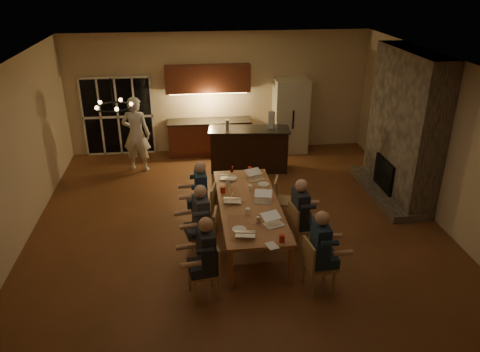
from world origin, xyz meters
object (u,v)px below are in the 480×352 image
dining_table (249,220)px  person_left_far (201,195)px  chair_left_far (204,206)px  chair_right_far (285,200)px  bar_island (249,149)px  can_cola (232,169)px  person_right_mid (300,215)px  laptop_c (233,196)px  refrigerator (290,116)px  can_right (268,191)px  bar_blender (272,120)px  chair_right_mid (303,227)px  laptop_b (274,219)px  chair_left_near (203,271)px  redcup_mid (223,190)px  redcup_far (250,170)px  chandelier (113,107)px  mug_front (248,211)px  chair_right_near (320,265)px  mug_mid (250,187)px  chair_left_mid (204,233)px  standing_person (136,134)px  laptop_d (263,196)px  plate_far (263,184)px  bar_bottle (227,125)px  plate_near (270,216)px  mug_back (228,182)px  plate_left (239,229)px  laptop_f (256,174)px  person_right_near (320,251)px  can_silver (258,220)px  laptop_a (245,229)px

dining_table → person_left_far: person_left_far is taller
chair_left_far → chair_right_far: bearing=106.2°
bar_island → can_cola: 1.91m
person_right_mid → laptop_c: 1.27m
refrigerator → can_right: bearing=-108.1°
chair_left_far → bar_blender: (1.81, 2.69, 0.84)m
chair_right_mid → laptop_b: (-0.62, -0.40, 0.42)m
chair_left_near → redcup_mid: 2.13m
chair_left_far → chair_right_mid: bearing=74.2°
laptop_b → redcup_far: size_ratio=2.67×
chandelier → bar_blender: size_ratio=1.36×
chair_left_near → chair_right_mid: bearing=108.6°
mug_front → redcup_mid: bearing=112.5°
chair_right_near → mug_mid: 2.34m
mug_mid → laptop_c: bearing=-131.1°
person_right_mid → can_right: (-0.44, 0.76, 0.12)m
chair_left_mid → standing_person: (-1.44, 4.00, 0.50)m
laptop_d → redcup_mid: 0.84m
dining_table → standing_person: bearing=123.1°
plate_far → bar_bottle: (-0.48, 2.52, 0.44)m
redcup_mid → plate_near: size_ratio=0.50×
bar_blender → redcup_mid: bearing=-93.4°
chandelier → mug_back: chandelier is taller
refrigerator → bar_blender: 1.43m
mug_back → plate_near: size_ratio=0.42×
plate_left → laptop_f: bearing=73.6°
laptop_b → redcup_mid: (-0.74, 1.32, -0.05)m
chair_right_mid → bar_blender: (0.08, 3.68, 0.84)m
can_right → bar_blender: (0.59, 2.92, 0.48)m
chair_left_near → plate_near: size_ratio=3.72×
redcup_mid → can_right: size_ratio=1.00×
laptop_b → bar_island: bearing=68.6°
chair_left_near → standing_person: (-1.38, 5.11, 0.50)m
chair_left_mid → plate_left: 0.80m
person_right_near → mug_front: (-0.97, 1.20, 0.11)m
can_right → redcup_mid: bearing=168.5°
redcup_far → mug_back: bearing=-134.9°
laptop_d → chair_left_far: bearing=167.6°
chair_right_near → chandelier: size_ratio=1.56×
refrigerator → standing_person: (-4.04, -0.87, -0.05)m
person_left_far → plate_far: size_ratio=6.11×
bar_bottle → person_right_near: bearing=-78.7°
mug_mid → plate_near: size_ratio=0.42×
person_left_far → chandelier: bearing=-56.2°
can_silver → plate_left: 0.39m
laptop_a → laptop_c: same height
standing_person → laptop_a: bearing=126.9°
laptop_f → can_cola: laptop_f is taller
chair_right_far → can_cola: chair_right_far is taller
chair_right_near → standing_person: size_ratio=0.47×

